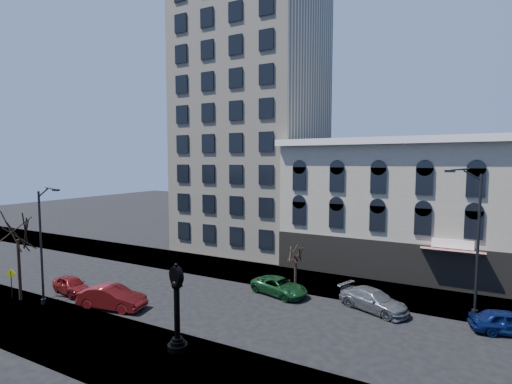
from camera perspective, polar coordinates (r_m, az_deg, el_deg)
The scene contains 16 objects.
ground at distance 28.89m, azimuth -7.52°, elevation -16.46°, with size 160.00×160.00×0.00m, color black.
sidewalk_far at distance 35.34m, azimuth 0.13°, elevation -12.34°, with size 160.00×6.00×0.12m, color gray.
sidewalk_near at distance 23.35m, azimuth -19.77°, elevation -21.87°, with size 160.00×6.00×0.12m, color gray.
cream_tower at distance 47.14m, azimuth -0.37°, elevation 15.57°, with size 15.90×15.40×42.50m.
victorian_row at distance 38.31m, azimuth 22.05°, elevation -2.27°, with size 22.60×11.19×12.50m.
street_clock at distance 21.60m, azimuth -12.07°, elevation -17.43°, with size 1.09×1.09×4.83m.
street_lamp_near at distance 30.00m, azimuth -29.68°, elevation -3.08°, with size 2.25×0.34×8.68m.
street_lamp_far at distance 27.93m, azimuth 29.79°, elevation -1.47°, with size 2.53×1.00×10.05m.
bare_tree_near at distance 32.48m, azimuth -32.88°, elevation -4.45°, with size 4.28×4.28×7.34m.
bare_tree_far at distance 31.15m, azimuth 6.13°, elevation -8.88°, with size 2.32×2.32×3.98m.
warning_sign at distance 34.00m, azimuth -33.51°, elevation -10.96°, with size 0.69×0.34×2.28m.
car_near_a at distance 33.54m, azimuth -26.50°, elevation -12.68°, with size 1.59×3.95×1.34m, color maroon.
car_near_b at distance 29.17m, azimuth -21.27°, elevation -14.86°, with size 1.69×4.85×1.60m, color maroon.
car_far_a at distance 30.01m, azimuth 3.62°, elevation -14.28°, with size 2.17×4.70×1.31m, color #143F1E.
car_far_b at distance 28.25m, azimuth 17.60°, elevation -15.57°, with size 2.03×5.00×1.45m, color #595B60.
car_far_c at distance 28.21m, azimuth 34.27°, elevation -16.23°, with size 1.68×4.17×1.42m, color #0C194C.
Camera 1 is at (15.59, -21.99, 10.38)m, focal length 26.00 mm.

